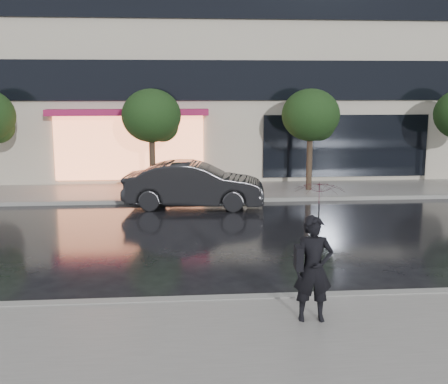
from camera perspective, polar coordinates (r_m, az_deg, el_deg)
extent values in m
plane|color=black|center=(11.97, 5.50, -9.26)|extent=(120.00, 120.00, 0.00)
cube|color=slate|center=(9.02, 9.31, -15.89)|extent=(60.00, 4.50, 0.12)
cube|color=slate|center=(21.78, 0.73, 0.09)|extent=(60.00, 3.50, 0.12)
cube|color=gray|center=(11.02, 6.44, -10.68)|extent=(60.00, 0.25, 0.14)
cube|color=gray|center=(20.07, 1.21, -0.80)|extent=(60.00, 0.25, 0.14)
cube|color=black|center=(23.09, 0.34, 11.27)|extent=(28.00, 0.12, 1.60)
cube|color=#FF8C59|center=(23.19, -9.58, 4.44)|extent=(6.00, 0.10, 2.60)
cube|color=#9F184B|center=(22.75, -9.76, 7.98)|extent=(6.40, 0.70, 0.25)
cube|color=black|center=(24.19, 12.26, 4.60)|extent=(7.00, 0.10, 2.60)
cylinder|color=#33261C|center=(21.29, -7.27, 2.60)|extent=(0.22, 0.22, 2.20)
ellipsoid|color=black|center=(21.11, -7.40, 7.71)|extent=(2.20, 2.20, 1.98)
sphere|color=black|center=(21.32, -6.26, 6.68)|extent=(1.20, 1.20, 1.20)
cylinder|color=#33261C|center=(21.86, 8.66, 2.77)|extent=(0.22, 0.22, 2.20)
ellipsoid|color=black|center=(21.69, 8.80, 7.75)|extent=(2.20, 2.20, 1.98)
sphere|color=black|center=(22.00, 9.67, 6.72)|extent=(1.20, 1.20, 1.20)
imported|color=black|center=(19.07, -3.04, 0.74)|extent=(4.89, 2.24, 1.56)
imported|color=black|center=(9.70, 9.08, -7.72)|extent=(0.69, 0.48, 1.83)
imported|color=#380A13|center=(9.43, 9.64, -1.27)|extent=(0.89, 0.90, 0.77)
cylinder|color=black|center=(9.53, 9.56, -3.88)|extent=(0.02, 0.02, 0.91)
cube|color=black|center=(9.54, 7.59, -6.63)|extent=(0.14, 0.35, 0.39)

